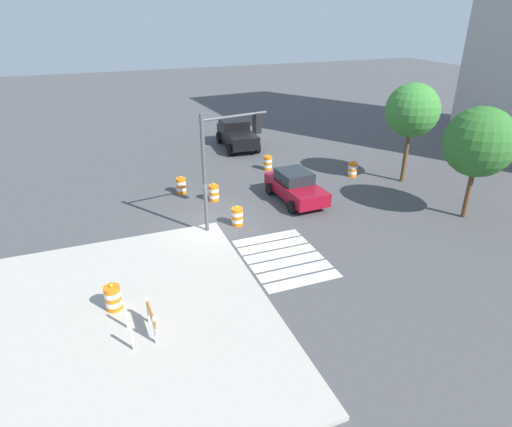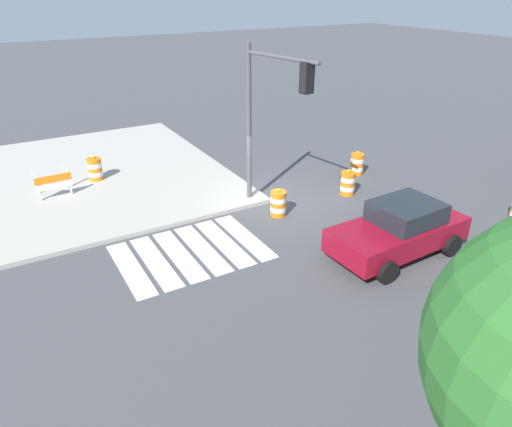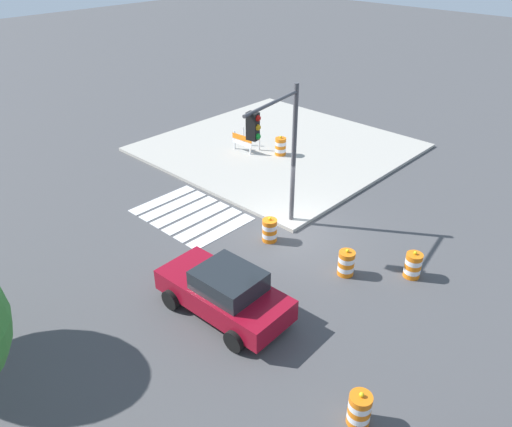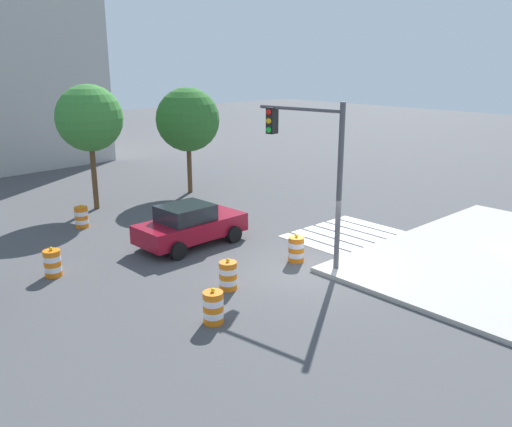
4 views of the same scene
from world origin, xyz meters
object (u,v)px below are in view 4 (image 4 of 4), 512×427
sports_car (190,225)px  traffic_barrel_far_curb (213,307)px  street_tree_streetside_mid (188,120)px  street_tree_streetside_near (89,118)px  traffic_light_pole (310,154)px  traffic_barrel_crosswalk_end (82,217)px  traffic_barrel_median_near (296,249)px  traffic_barrel_median_far (228,275)px  traffic_barrel_near_corner (53,263)px

sports_car → traffic_barrel_far_curb: (-3.29, -5.63, -0.36)m
street_tree_streetside_mid → street_tree_streetside_near: bearing=176.3°
traffic_light_pole → traffic_barrel_far_curb: bearing=-166.9°
sports_car → street_tree_streetside_near: (-0.23, 7.39, 3.50)m
traffic_barrel_far_curb → traffic_light_pole: traffic_light_pole is taller
traffic_barrel_crosswalk_end → street_tree_streetside_mid: street_tree_streetside_mid is taller
traffic_barrel_median_near → traffic_barrel_median_far: 3.31m
sports_car → traffic_barrel_crosswalk_end: bearing=112.6°
traffic_barrel_near_corner → traffic_barrel_far_curb: size_ratio=1.00×
traffic_barrel_near_corner → traffic_barrel_median_near: (6.91, -4.50, 0.00)m
traffic_barrel_median_near → traffic_light_pole: bearing=-82.3°
traffic_barrel_near_corner → traffic_barrel_crosswalk_end: (3.09, 4.47, 0.00)m
street_tree_streetside_near → traffic_barrel_near_corner: bearing=-125.8°
traffic_barrel_crosswalk_end → sports_car: bearing=-67.4°
traffic_barrel_crosswalk_end → traffic_barrel_median_far: size_ratio=1.00×
street_tree_streetside_mid → sports_car: bearing=-125.6°
traffic_barrel_crosswalk_end → traffic_barrel_far_curb: (-1.20, -10.64, 0.00)m
sports_car → traffic_barrel_median_far: 4.49m
sports_car → street_tree_streetside_mid: bearing=54.4°
traffic_barrel_near_corner → traffic_barrel_median_far: same height
traffic_barrel_near_corner → street_tree_streetside_near: 9.29m
traffic_barrel_far_curb → street_tree_streetside_near: street_tree_streetside_near is taller
traffic_barrel_crosswalk_end → street_tree_streetside_near: street_tree_streetside_near is taller
traffic_light_pole → street_tree_streetside_near: (-2.03, 11.83, 0.40)m
traffic_barrel_near_corner → traffic_light_pole: 9.24m
traffic_barrel_near_corner → street_tree_streetside_mid: street_tree_streetside_mid is taller
sports_car → traffic_light_pole: (1.80, -4.44, 3.10)m
traffic_barrel_near_corner → sports_car: bearing=-5.9°
sports_car → street_tree_streetside_near: 8.18m
traffic_barrel_far_curb → traffic_barrel_median_far: bearing=40.1°
sports_car → traffic_light_pole: traffic_light_pole is taller
street_tree_streetside_mid → traffic_barrel_crosswalk_end: bearing=-164.1°
traffic_barrel_median_far → traffic_barrel_far_curb: bearing=-139.9°
traffic_barrel_median_far → traffic_barrel_near_corner: bearing=127.4°
traffic_barrel_far_curb → traffic_light_pole: size_ratio=0.19×
traffic_barrel_crosswalk_end → street_tree_streetside_near: bearing=52.1°
traffic_barrel_median_far → street_tree_streetside_near: street_tree_streetside_near is taller
traffic_barrel_near_corner → traffic_barrel_crosswalk_end: same height
traffic_barrel_near_corner → traffic_barrel_median_near: size_ratio=1.00×
traffic_barrel_median_near → traffic_light_pole: size_ratio=0.19×
street_tree_streetside_near → traffic_light_pole: bearing=-80.3°
traffic_barrel_median_far → traffic_barrel_median_near: bearing=3.7°
sports_car → traffic_barrel_median_near: 4.35m
sports_car → traffic_barrel_median_far: sports_car is taller
street_tree_streetside_mid → traffic_barrel_median_near: bearing=-106.8°
traffic_barrel_near_corner → traffic_barrel_median_far: size_ratio=1.00×
traffic_barrel_crosswalk_end → traffic_barrel_median_far: same height
traffic_barrel_crosswalk_end → traffic_barrel_median_near: (3.82, -8.98, 0.00)m
traffic_barrel_crosswalk_end → traffic_light_pole: bearing=-67.7°
traffic_light_pole → street_tree_streetside_mid: traffic_light_pole is taller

